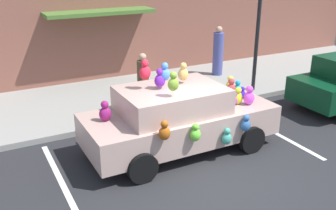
{
  "coord_description": "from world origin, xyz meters",
  "views": [
    {
      "loc": [
        -4.07,
        -5.92,
        4.25
      ],
      "look_at": [
        -0.01,
        1.81,
        0.9
      ],
      "focal_mm": 41.42,
      "sensor_mm": 36.0,
      "label": 1
    }
  ],
  "objects_px": {
    "plush_covered_car": "(179,117)",
    "pedestrian_near_shopfront": "(143,84)",
    "teddy_bear_on_sidewalk": "(194,92)",
    "street_lamp_post": "(259,14)",
    "pedestrian_by_lamp": "(218,53)"
  },
  "relations": [
    {
      "from": "plush_covered_car",
      "to": "teddy_bear_on_sidewalk",
      "type": "height_order",
      "value": "plush_covered_car"
    },
    {
      "from": "street_lamp_post",
      "to": "pedestrian_near_shopfront",
      "type": "relative_size",
      "value": 2.41
    },
    {
      "from": "plush_covered_car",
      "to": "pedestrian_by_lamp",
      "type": "xyz_separation_m",
      "value": [
        4.05,
        4.31,
        0.17
      ]
    },
    {
      "from": "plush_covered_car",
      "to": "pedestrian_near_shopfront",
      "type": "relative_size",
      "value": 2.67
    },
    {
      "from": "street_lamp_post",
      "to": "pedestrian_near_shopfront",
      "type": "distance_m",
      "value": 4.28
    },
    {
      "from": "plush_covered_car",
      "to": "street_lamp_post",
      "type": "relative_size",
      "value": 1.11
    },
    {
      "from": "teddy_bear_on_sidewalk",
      "to": "pedestrian_near_shopfront",
      "type": "xyz_separation_m",
      "value": [
        -1.63,
        0.09,
        0.46
      ]
    },
    {
      "from": "plush_covered_car",
      "to": "pedestrian_by_lamp",
      "type": "distance_m",
      "value": 5.92
    },
    {
      "from": "teddy_bear_on_sidewalk",
      "to": "pedestrian_near_shopfront",
      "type": "distance_m",
      "value": 1.69
    },
    {
      "from": "pedestrian_near_shopfront",
      "to": "teddy_bear_on_sidewalk",
      "type": "bearing_deg",
      "value": -3.05
    },
    {
      "from": "plush_covered_car",
      "to": "pedestrian_near_shopfront",
      "type": "bearing_deg",
      "value": 86.34
    },
    {
      "from": "pedestrian_near_shopfront",
      "to": "pedestrian_by_lamp",
      "type": "height_order",
      "value": "pedestrian_by_lamp"
    },
    {
      "from": "teddy_bear_on_sidewalk",
      "to": "pedestrian_by_lamp",
      "type": "distance_m",
      "value": 3.14
    },
    {
      "from": "plush_covered_car",
      "to": "pedestrian_near_shopfront",
      "type": "height_order",
      "value": "plush_covered_car"
    },
    {
      "from": "teddy_bear_on_sidewalk",
      "to": "pedestrian_near_shopfront",
      "type": "relative_size",
      "value": 0.41
    }
  ]
}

